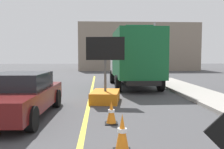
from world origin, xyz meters
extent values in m
cube|color=yellow|center=(0.00, 6.00, 0.00)|extent=(0.14, 36.00, 0.01)
cube|color=orange|center=(0.67, 11.04, 0.23)|extent=(1.34, 1.94, 0.45)
cylinder|color=#4C4C4C|center=(0.67, 11.04, 1.10)|extent=(0.10, 0.10, 1.30)
cube|color=black|center=(0.67, 11.04, 2.23)|extent=(1.60, 0.30, 0.95)
sphere|color=yellow|center=(1.22, 11.01, 2.23)|extent=(0.09, 0.09, 0.09)
sphere|color=yellow|center=(0.93, 11.05, 2.23)|extent=(0.09, 0.09, 0.09)
sphere|color=yellow|center=(0.63, 11.09, 2.23)|extent=(0.09, 0.09, 0.09)
sphere|color=yellow|center=(0.33, 11.13, 2.23)|extent=(0.09, 0.09, 0.09)
sphere|color=yellow|center=(0.17, 11.16, 2.41)|extent=(0.09, 0.09, 0.09)
sphere|color=yellow|center=(0.17, 11.16, 2.04)|extent=(0.09, 0.09, 0.09)
cube|color=black|center=(2.56, 15.95, 0.57)|extent=(1.84, 6.66, 0.25)
cube|color=silver|center=(2.51, 18.33, 1.65)|extent=(2.47, 1.90, 1.90)
cube|color=#14592D|center=(2.58, 14.94, 2.03)|extent=(2.53, 4.55, 2.67)
cylinder|color=black|center=(1.34, 18.18, 0.45)|extent=(0.30, 0.91, 0.90)
cylinder|color=black|center=(3.68, 18.22, 0.45)|extent=(0.30, 0.91, 0.90)
cylinder|color=black|center=(1.43, 13.94, 0.45)|extent=(0.30, 0.91, 0.90)
cylinder|color=black|center=(3.76, 13.98, 0.45)|extent=(0.30, 0.91, 0.90)
cube|color=#591414|center=(-2.12, 8.58, 0.58)|extent=(2.04, 4.64, 0.60)
cube|color=black|center=(-2.12, 8.80, 1.13)|extent=(1.72, 2.12, 0.50)
cylinder|color=black|center=(-1.30, 7.04, 0.33)|extent=(0.25, 0.67, 0.66)
cylinder|color=black|center=(-1.18, 10.05, 0.33)|extent=(0.25, 0.67, 0.66)
cylinder|color=black|center=(-2.95, 10.12, 0.33)|extent=(0.25, 0.67, 0.66)
cylinder|color=gray|center=(5.62, 23.89, 2.50)|extent=(0.18, 0.18, 5.00)
cube|color=#0F6033|center=(4.22, 23.93, 4.15)|extent=(2.60, 0.13, 1.30)
cube|color=white|center=(4.22, 23.96, 4.15)|extent=(1.82, 0.06, 0.18)
cube|color=gray|center=(5.63, 34.70, 3.06)|extent=(15.55, 6.24, 6.12)
cone|color=orange|center=(0.87, 5.61, 0.40)|extent=(0.28, 0.28, 0.75)
cylinder|color=white|center=(0.87, 5.61, 0.44)|extent=(0.19, 0.19, 0.08)
cube|color=black|center=(0.75, 7.67, 0.01)|extent=(0.36, 0.36, 0.03)
cone|color=orange|center=(0.75, 7.67, 0.34)|extent=(0.28, 0.28, 0.62)
cylinder|color=white|center=(0.75, 7.67, 0.37)|extent=(0.19, 0.19, 0.08)
camera|label=1|loc=(0.41, 0.79, 1.93)|focal=39.67mm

